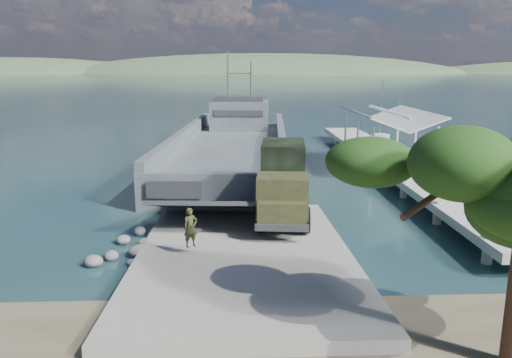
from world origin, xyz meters
name	(u,v)px	position (x,y,z in m)	size (l,w,h in m)	color
ground	(244,251)	(0.00, 0.00, 0.00)	(1400.00, 1400.00, 0.00)	#1B3F42
boat_ramp	(244,254)	(0.00, -1.00, 0.25)	(10.00, 18.00, 0.50)	gray
shoreline_rocks	(122,249)	(-6.20, 0.50, 0.00)	(3.20, 5.60, 0.90)	#585855
distant_headlands	(280,74)	(50.00, 560.00, 0.00)	(1000.00, 240.00, 48.00)	#3D5C3A
pier	(390,154)	(13.00, 18.77, 1.60)	(6.40, 44.00, 6.10)	#BABBAF
landing_craft	(233,154)	(-0.75, 22.88, 0.94)	(12.06, 39.09, 11.46)	#444C51
military_truck	(283,181)	(2.33, 4.54, 2.54)	(3.59, 9.04, 4.09)	black
soldier	(191,236)	(-2.47, -1.62, 1.43)	(0.68, 0.45, 1.86)	black
sailboat_near	(397,153)	(16.03, 26.00, 0.32)	(2.72, 5.18, 6.06)	silver
sailboat_far	(379,141)	(16.54, 34.39, 0.41)	(4.01, 6.54, 7.69)	silver
overhang_tree	(504,182)	(7.24, -10.15, 5.89)	(8.09, 7.45, 7.35)	#382316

